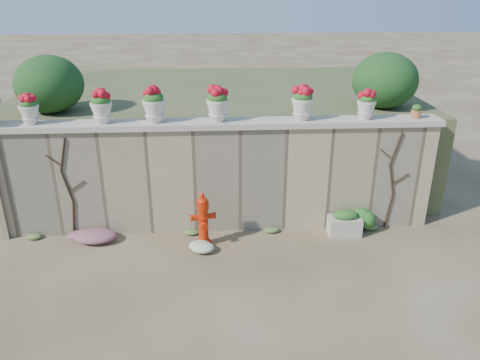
{
  "coord_description": "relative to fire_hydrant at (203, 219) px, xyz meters",
  "views": [
    {
      "loc": [
        -0.05,
        -6.22,
        4.34
      ],
      "look_at": [
        0.4,
        1.4,
        1.13
      ],
      "focal_mm": 35.0,
      "sensor_mm": 36.0,
      "label": 1
    }
  ],
  "objects": [
    {
      "name": "back_shrub_left",
      "position": [
        -2.93,
        1.88,
        2.04
      ],
      "size": [
        1.3,
        1.3,
        1.1
      ],
      "primitive_type": "ellipsoid",
      "color": "#143814",
      "rests_on": "raised_fill"
    },
    {
      "name": "magenta_clump",
      "position": [
        -2.11,
        0.2,
        -0.38
      ],
      "size": [
        0.95,
        0.63,
        0.25
      ],
      "primitive_type": "ellipsoid",
      "color": "#BC257B",
      "rests_on": "ground"
    },
    {
      "name": "ground",
      "position": [
        0.27,
        -1.12,
        -0.51
      ],
      "size": [
        80.0,
        80.0,
        0.0
      ],
      "primitive_type": "plane",
      "color": "brown",
      "rests_on": "ground"
    },
    {
      "name": "stone_wall",
      "position": [
        0.27,
        0.68,
        0.49
      ],
      "size": [
        8.0,
        0.4,
        2.0
      ],
      "primitive_type": "cube",
      "color": "tan",
      "rests_on": "ground"
    },
    {
      "name": "wall_cap",
      "position": [
        0.27,
        0.68,
        1.54
      ],
      "size": [
        8.1,
        0.52,
        0.1
      ],
      "primitive_type": "cube",
      "color": "#BAB09D",
      "rests_on": "stone_wall"
    },
    {
      "name": "vine_left",
      "position": [
        -2.4,
        0.46,
        0.48
      ],
      "size": [
        0.6,
        0.04,
        1.91
      ],
      "color": "black",
      "rests_on": "ground"
    },
    {
      "name": "urn_pot_1",
      "position": [
        -1.7,
        0.68,
        1.88
      ],
      "size": [
        0.37,
        0.37,
        0.58
      ],
      "color": "beige",
      "rests_on": "wall_cap"
    },
    {
      "name": "raised_fill",
      "position": [
        0.27,
        3.88,
        0.49
      ],
      "size": [
        9.0,
        6.0,
        2.0
      ],
      "primitive_type": "cube",
      "color": "#384C23",
      "rests_on": "ground"
    },
    {
      "name": "urn_pot_5",
      "position": [
        2.94,
        0.68,
        1.85
      ],
      "size": [
        0.34,
        0.34,
        0.53
      ],
      "color": "beige",
      "rests_on": "wall_cap"
    },
    {
      "name": "vine_right",
      "position": [
        3.5,
        0.46,
        0.48
      ],
      "size": [
        0.6,
        0.04,
        1.91
      ],
      "color": "black",
      "rests_on": "ground"
    },
    {
      "name": "back_shrub_right",
      "position": [
        3.67,
        1.88,
        2.04
      ],
      "size": [
        1.3,
        1.3,
        1.1
      ],
      "primitive_type": "ellipsoid",
      "color": "#143814",
      "rests_on": "raised_fill"
    },
    {
      "name": "terracotta_pot",
      "position": [
        3.87,
        0.68,
        1.7
      ],
      "size": [
        0.2,
        0.2,
        0.24
      ],
      "color": "#B16636",
      "rests_on": "wall_cap"
    },
    {
      "name": "planter_box",
      "position": [
        2.61,
        0.23,
        -0.28
      ],
      "size": [
        0.6,
        0.35,
        0.5
      ],
      "rotation": [
        0.0,
        0.0,
        -0.01
      ],
      "color": "#BAB09D",
      "rests_on": "ground"
    },
    {
      "name": "fire_hydrant",
      "position": [
        0.0,
        0.0,
        0.0
      ],
      "size": [
        0.44,
        0.31,
        1.01
      ],
      "rotation": [
        0.0,
        0.0,
        0.22
      ],
      "color": "#BD2107",
      "rests_on": "ground"
    },
    {
      "name": "urn_pot_2",
      "position": [
        -0.8,
        0.68,
        1.9
      ],
      "size": [
        0.4,
        0.4,
        0.63
      ],
      "color": "beige",
      "rests_on": "wall_cap"
    },
    {
      "name": "urn_pot_4",
      "position": [
        1.79,
        0.68,
        1.89
      ],
      "size": [
        0.39,
        0.39,
        0.62
      ],
      "color": "beige",
      "rests_on": "wall_cap"
    },
    {
      "name": "urn_pot_0",
      "position": [
        -2.92,
        0.68,
        1.85
      ],
      "size": [
        0.33,
        0.33,
        0.52
      ],
      "color": "beige",
      "rests_on": "wall_cap"
    },
    {
      "name": "urn_pot_3",
      "position": [
        0.3,
        0.68,
        1.89
      ],
      "size": [
        0.39,
        0.39,
        0.61
      ],
      "color": "beige",
      "rests_on": "wall_cap"
    },
    {
      "name": "white_flowers",
      "position": [
        -0.06,
        -0.21,
        -0.41
      ],
      "size": [
        0.56,
        0.45,
        0.2
      ],
      "primitive_type": "ellipsoid",
      "color": "white",
      "rests_on": "ground"
    },
    {
      "name": "green_shrub",
      "position": [
        2.98,
        0.29,
        -0.22
      ],
      "size": [
        0.62,
        0.56,
        0.59
      ],
      "primitive_type": "ellipsoid",
      "color": "#1E5119",
      "rests_on": "ground"
    }
  ]
}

